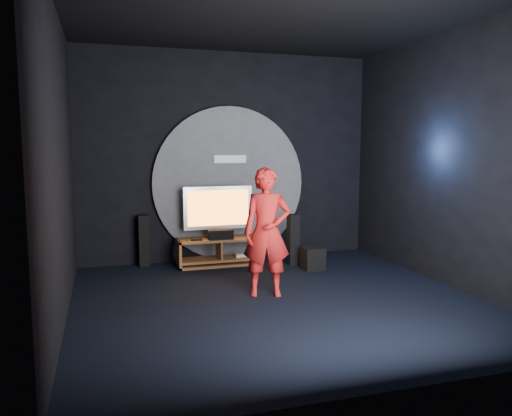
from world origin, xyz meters
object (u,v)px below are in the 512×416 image
Objects in this scene: subwoofer at (313,258)px; tv at (218,210)px; tower_speaker_right at (293,239)px; media_console at (220,253)px; player at (267,232)px; tower_speaker_left at (144,241)px.

tv is at bearing 149.97° from subwoofer.
tower_speaker_right reaches higher than subwoofer.
tower_speaker_right is at bearing 114.15° from subwoofer.
tv is at bearing 96.11° from media_console.
tower_speaker_left is at bearing 139.02° from player.
player is (1.41, -2.10, 0.42)m from tower_speaker_left.
player reaches higher than tower_speaker_left.
tower_speaker_right is 0.50m from subwoofer.
tv is (-0.01, 0.07, 0.71)m from media_console.
player is at bearing -83.03° from media_console.
tower_speaker_left is 0.50× the size of player.
media_console is 0.72m from tv.
media_console is 1.24m from tower_speaker_left.
subwoofer is at bearing 59.28° from player.
subwoofer is (0.18, -0.40, -0.24)m from tower_speaker_right.
tv is 1.33m from tower_speaker_right.
tower_speaker_right is at bearing 72.81° from player.
tower_speaker_right is (1.16, -0.31, 0.22)m from media_console.
tv is 1.36× the size of tower_speaker_right.
media_console is 1.92m from player.
media_console is 1.23m from tower_speaker_right.
player is (0.22, -1.80, 0.64)m from media_console.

